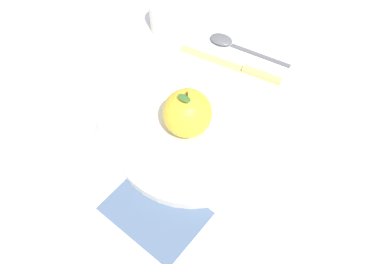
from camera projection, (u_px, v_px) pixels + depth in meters
ground_plane at (198, 116)px, 0.72m from camera, size 2.40×2.40×0.00m
dinner_plate at (192, 135)px, 0.68m from camera, size 0.26×0.26×0.02m
apple at (188, 113)px, 0.64m from camera, size 0.08×0.08×0.09m
side_bowl at (68, 128)px, 0.68m from camera, size 0.10×0.10×0.03m
cup at (165, 15)px, 0.83m from camera, size 0.07×0.07×0.06m
knife at (239, 67)px, 0.78m from camera, size 0.03×0.22×0.01m
spoon at (230, 43)px, 0.82m from camera, size 0.04×0.18×0.01m
linen_napkin at (155, 211)px, 0.61m from camera, size 0.14×0.17×0.00m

